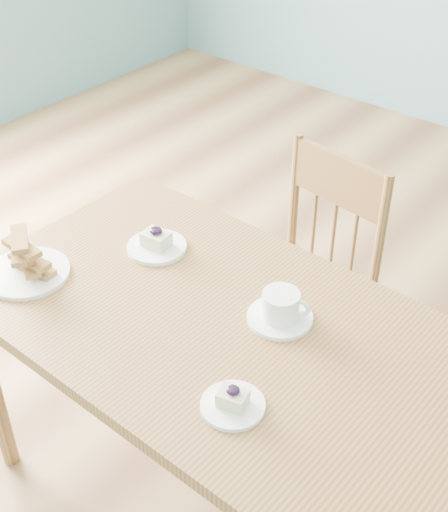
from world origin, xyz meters
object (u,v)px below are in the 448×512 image
Objects in this scene: dining_table at (222,344)px; coffee_cup at (281,309)px; dining_chair at (305,280)px; cheesecake_plate_near at (233,402)px; cheesecake_plate_far at (157,244)px; biscotti_plate at (25,263)px.

coffee_cup is at bearing 44.69° from dining_table.
dining_chair is at bearing 92.46° from coffee_cup.
dining_chair reaches higher than cheesecake_plate_near.
cheesecake_plate_far is 0.43m from coffee_cup.
cheesecake_plate_far reaches higher than dining_table.
cheesecake_plate_near is 0.69m from biscotti_plate.
cheesecake_plate_near is at bearing -0.89° from biscotti_plate.
biscotti_plate is at bearing -110.37° from dining_chair.
biscotti_plate is (-0.38, -0.74, 0.31)m from dining_chair.
coffee_cup is at bearing -57.16° from dining_chair.
coffee_cup is (0.10, 0.10, 0.10)m from dining_table.
cheesecake_plate_far is 0.74× the size of biscotti_plate.
dining_chair is at bearing 62.56° from biscotti_plate.
cheesecake_plate_near is (0.31, -0.75, 0.29)m from dining_chair.
dining_chair reaches higher than cheesecake_plate_far.
cheesecake_plate_far is at bearing 153.97° from coffee_cup.
dining_chair is (-0.12, 0.56, -0.20)m from dining_table.
dining_chair is at bearing 112.42° from cheesecake_plate_near.
biscotti_plate is at bearing -178.89° from coffee_cup.
dining_chair is 0.57m from cheesecake_plate_far.
dining_table is 0.28m from cheesecake_plate_near.
cheesecake_plate_far is at bearing 58.97° from biscotti_plate.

